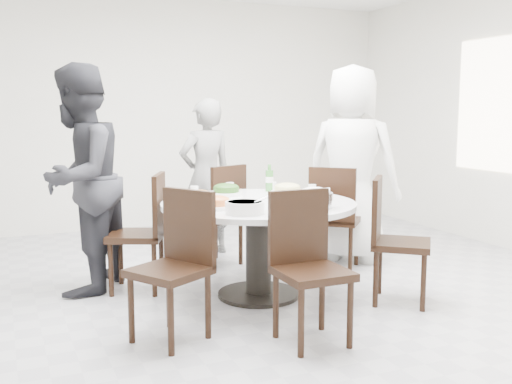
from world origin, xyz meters
name	(u,v)px	position (x,y,z in m)	size (l,w,h in m)	color
floor	(257,291)	(0.00, 0.00, 0.00)	(6.00, 6.00, 0.01)	#ACABB0
wall_back	(161,113)	(0.00, 3.00, 1.40)	(6.00, 0.01, 2.80)	silver
dining_table	(259,249)	(-0.04, -0.12, 0.38)	(1.50, 1.50, 0.75)	white
chair_ne	(336,217)	(0.94, 0.37, 0.47)	(0.42, 0.42, 0.95)	black
chair_n	(215,215)	(-0.04, 0.92, 0.47)	(0.42, 0.42, 0.95)	black
chair_nw	(136,233)	(-0.88, 0.41, 0.47)	(0.42, 0.42, 0.95)	black
chair_sw	(169,268)	(-0.92, -0.73, 0.47)	(0.42, 0.42, 0.95)	black
chair_s	(313,269)	(-0.11, -1.12, 0.47)	(0.42, 0.42, 0.95)	black
chair_se	(402,241)	(0.89, -0.69, 0.47)	(0.42, 0.42, 0.95)	black
diner_right	(352,164)	(1.23, 0.57, 0.94)	(0.91, 0.59, 1.87)	white
diner_middle	(206,177)	(0.03, 1.36, 0.78)	(0.57, 0.37, 1.56)	black
diner_left	(79,180)	(-1.29, 0.56, 0.91)	(0.88, 0.69, 1.81)	black
dish_greens	(226,191)	(-0.14, 0.32, 0.79)	(0.27, 0.27, 0.07)	white
dish_pale	(287,190)	(0.34, 0.15, 0.79)	(0.28, 0.28, 0.08)	white
dish_orange	(199,198)	(-0.47, 0.04, 0.78)	(0.26, 0.26, 0.07)	white
dish_redbrown	(316,197)	(0.39, -0.25, 0.78)	(0.26, 0.26, 0.06)	white
dish_tofu	(216,204)	(-0.45, -0.29, 0.78)	(0.26, 0.26, 0.07)	white
rice_bowl	(315,200)	(0.22, -0.54, 0.81)	(0.26, 0.26, 0.11)	silver
soup_bowl	(245,207)	(-0.33, -0.55, 0.79)	(0.27, 0.27, 0.08)	white
beverage_bottle	(269,178)	(0.28, 0.39, 0.87)	(0.07, 0.07, 0.23)	#377E32
tea_cups	(229,187)	(-0.04, 0.53, 0.79)	(0.07, 0.07, 0.08)	white
chopsticks	(229,190)	(-0.03, 0.57, 0.76)	(0.24, 0.04, 0.01)	tan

